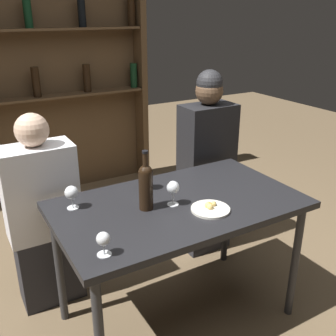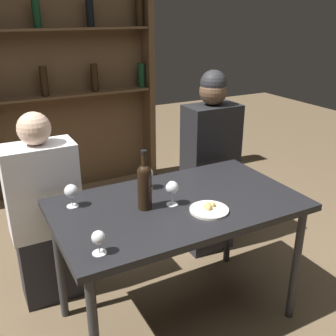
{
  "view_description": "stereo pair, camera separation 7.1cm",
  "coord_description": "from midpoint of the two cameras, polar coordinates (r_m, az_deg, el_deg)",
  "views": [
    {
      "loc": [
        -0.96,
        -1.55,
        1.66
      ],
      "look_at": [
        0.0,
        0.11,
        0.89
      ],
      "focal_mm": 42.0,
      "sensor_mm": 36.0,
      "label": 1
    },
    {
      "loc": [
        -0.9,
        -1.58,
        1.66
      ],
      "look_at": [
        0.0,
        0.11,
        0.89
      ],
      "focal_mm": 42.0,
      "sensor_mm": 36.0,
      "label": 2
    }
  ],
  "objects": [
    {
      "name": "wine_glass_3",
      "position": [
        1.62,
        -10.64,
        -10.24
      ],
      "size": [
        0.06,
        0.06,
        0.1
      ],
      "color": "silver",
      "rests_on": "dining_table"
    },
    {
      "name": "seated_person_right",
      "position": [
        2.78,
        4.85,
        0.01
      ],
      "size": [
        0.37,
        0.22,
        1.31
      ],
      "color": "#26262B",
      "rests_on": "ground_plane"
    },
    {
      "name": "wine_glass_1",
      "position": [
        2.16,
        -4.11,
        -1.0
      ],
      "size": [
        0.07,
        0.07,
        0.12
      ],
      "color": "silver",
      "rests_on": "dining_table"
    },
    {
      "name": "wine_bottle",
      "position": [
        1.92,
        -4.31,
        -2.42
      ],
      "size": [
        0.07,
        0.07,
        0.31
      ],
      "color": "black",
      "rests_on": "dining_table"
    },
    {
      "name": "food_plate_0",
      "position": [
        1.96,
        5.12,
        -5.87
      ],
      "size": [
        0.19,
        0.19,
        0.04
      ],
      "color": "silver",
      "rests_on": "dining_table"
    },
    {
      "name": "wine_glass_2",
      "position": [
        1.97,
        -0.31,
        -2.97
      ],
      "size": [
        0.07,
        0.07,
        0.13
      ],
      "color": "silver",
      "rests_on": "dining_table"
    },
    {
      "name": "seated_person_left",
      "position": [
        2.41,
        -18.42,
        -7.05
      ],
      "size": [
        0.4,
        0.22,
        1.17
      ],
      "color": "#26262B",
      "rests_on": "ground_plane"
    },
    {
      "name": "wine_rack_wall",
      "position": [
        3.76,
        -16.04,
        14.02
      ],
      "size": [
        1.63,
        0.21,
        2.36
      ],
      "color": "#4C3823",
      "rests_on": "ground_plane"
    },
    {
      "name": "wine_glass_0",
      "position": [
        2.01,
        -14.82,
        -3.57
      ],
      "size": [
        0.07,
        0.07,
        0.12
      ],
      "color": "silver",
      "rests_on": "dining_table"
    },
    {
      "name": "ground_plane",
      "position": [
        2.47,
        0.5,
        -20.52
      ],
      "size": [
        10.0,
        10.0,
        0.0
      ],
      "primitive_type": "plane",
      "color": "brown"
    },
    {
      "name": "dining_table",
      "position": [
        2.07,
        0.56,
        -6.64
      ],
      "size": [
        1.28,
        0.74,
        0.74
      ],
      "color": "black",
      "rests_on": "ground_plane"
    }
  ]
}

